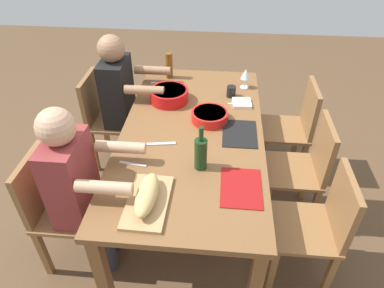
# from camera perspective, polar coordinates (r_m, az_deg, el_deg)

# --- Properties ---
(ground_plane) EXTENTS (8.00, 8.00, 0.00)m
(ground_plane) POSITION_cam_1_polar(r_m,az_deg,el_deg) (2.88, 0.00, -9.97)
(ground_plane) COLOR brown
(dining_table) EXTENTS (1.89, 0.97, 0.74)m
(dining_table) POSITION_cam_1_polar(r_m,az_deg,el_deg) (2.43, 0.00, 0.61)
(dining_table) COLOR brown
(dining_table) RESTS_ON ground_plane
(chair_near_center) EXTENTS (0.40, 0.40, 0.85)m
(chair_near_center) POSITION_cam_1_polar(r_m,az_deg,el_deg) (2.61, 17.95, -3.55)
(chair_near_center) COLOR olive
(chair_near_center) RESTS_ON ground_plane
(chair_far_right) EXTENTS (0.40, 0.40, 0.85)m
(chair_far_right) POSITION_cam_1_polar(r_m,az_deg,el_deg) (3.11, -14.10, 4.55)
(chair_far_right) COLOR olive
(chair_far_right) RESTS_ON ground_plane
(diner_far_right) EXTENTS (0.41, 0.53, 1.20)m
(diner_far_right) POSITION_cam_1_polar(r_m,az_deg,el_deg) (2.95, -11.31, 7.92)
(diner_far_right) COLOR #2D2D38
(diner_far_right) RESTS_ON ground_plane
(chair_far_left) EXTENTS (0.40, 0.40, 0.85)m
(chair_far_left) POSITION_cam_1_polar(r_m,az_deg,el_deg) (2.38, -21.27, -9.36)
(chair_far_left) COLOR olive
(chair_far_left) RESTS_ON ground_plane
(diner_far_left) EXTENTS (0.41, 0.53, 1.20)m
(diner_far_left) POSITION_cam_1_polar(r_m,az_deg,el_deg) (2.16, -18.12, -6.04)
(diner_far_left) COLOR #2D2D38
(diner_far_left) RESTS_ON ground_plane
(chair_near_right) EXTENTS (0.40, 0.40, 0.85)m
(chair_near_right) POSITION_cam_1_polar(r_m,az_deg,el_deg) (3.01, 16.42, 2.95)
(chair_near_right) COLOR olive
(chair_near_right) RESTS_ON ground_plane
(chair_near_left) EXTENTS (0.40, 0.40, 0.85)m
(chair_near_left) POSITION_cam_1_polar(r_m,az_deg,el_deg) (2.25, 20.05, -12.25)
(chair_near_left) COLOR olive
(chair_near_left) RESTS_ON ground_plane
(serving_bowl_fruit) EXTENTS (0.26, 0.26, 0.07)m
(serving_bowl_fruit) POSITION_cam_1_polar(r_m,az_deg,el_deg) (2.47, 2.92, 4.68)
(serving_bowl_fruit) COLOR red
(serving_bowl_fruit) RESTS_ON dining_table
(serving_bowl_greens) EXTENTS (0.30, 0.30, 0.10)m
(serving_bowl_greens) POSITION_cam_1_polar(r_m,az_deg,el_deg) (2.70, -3.78, 8.13)
(serving_bowl_greens) COLOR red
(serving_bowl_greens) RESTS_ON dining_table
(cutting_board) EXTENTS (0.40, 0.23, 0.02)m
(cutting_board) POSITION_cam_1_polar(r_m,az_deg,el_deg) (1.89, -7.28, -9.40)
(cutting_board) COLOR tan
(cutting_board) RESTS_ON dining_table
(bread_loaf) EXTENTS (0.32, 0.12, 0.09)m
(bread_loaf) POSITION_cam_1_polar(r_m,az_deg,el_deg) (1.85, -7.42, -8.24)
(bread_loaf) COLOR tan
(bread_loaf) RESTS_ON cutting_board
(wine_bottle) EXTENTS (0.08, 0.08, 0.29)m
(wine_bottle) POSITION_cam_1_polar(r_m,az_deg,el_deg) (2.02, 1.44, -1.49)
(wine_bottle) COLOR #193819
(wine_bottle) RESTS_ON dining_table
(beer_bottle) EXTENTS (0.06, 0.06, 0.22)m
(beer_bottle) POSITION_cam_1_polar(r_m,az_deg,el_deg) (3.03, -3.77, 12.74)
(beer_bottle) COLOR brown
(beer_bottle) RESTS_ON dining_table
(wine_glass) EXTENTS (0.08, 0.08, 0.17)m
(wine_glass) POSITION_cam_1_polar(r_m,az_deg,el_deg) (2.89, 8.79, 11.19)
(wine_glass) COLOR silver
(wine_glass) RESTS_ON dining_table
(placemat_near_center) EXTENTS (0.32, 0.23, 0.01)m
(placemat_near_center) POSITION_cam_1_polar(r_m,az_deg,el_deg) (2.38, 7.82, 1.73)
(placemat_near_center) COLOR black
(placemat_near_center) RESTS_ON dining_table
(fork_far_right) EXTENTS (0.03, 0.17, 0.01)m
(fork_far_right) POSITION_cam_1_polar(r_m,az_deg,el_deg) (2.98, -5.13, 9.89)
(fork_far_right) COLOR silver
(fork_far_right) RESTS_ON dining_table
(fork_far_left) EXTENTS (0.04, 0.17, 0.01)m
(fork_far_left) POSITION_cam_1_polar(r_m,az_deg,el_deg) (2.14, -9.68, -3.28)
(fork_far_left) COLOR silver
(fork_far_left) RESTS_ON dining_table
(cup_near_right) EXTENTS (0.07, 0.07, 0.09)m
(cup_near_right) POSITION_cam_1_polar(r_m,az_deg,el_deg) (2.78, 6.46, 8.57)
(cup_near_right) COLOR black
(cup_near_right) RESTS_ON dining_table
(fork_near_right) EXTENTS (0.02, 0.17, 0.01)m
(fork_near_right) POSITION_cam_1_polar(r_m,az_deg,el_deg) (2.69, 7.69, 6.48)
(fork_near_right) COLOR silver
(fork_near_right) RESTS_ON dining_table
(placemat_near_left) EXTENTS (0.32, 0.23, 0.01)m
(placemat_near_left) POSITION_cam_1_polar(r_m,az_deg,el_deg) (1.98, 8.06, -7.11)
(placemat_near_left) COLOR maroon
(placemat_near_left) RESTS_ON dining_table
(carving_knife) EXTENTS (0.06, 0.23, 0.01)m
(carving_knife) POSITION_cam_1_polar(r_m,az_deg,el_deg) (2.27, -5.58, 0.02)
(carving_knife) COLOR silver
(carving_knife) RESTS_ON dining_table
(napkin_stack) EXTENTS (0.15, 0.15, 0.02)m
(napkin_stack) POSITION_cam_1_polar(r_m,az_deg,el_deg) (2.70, 8.18, 6.69)
(napkin_stack) COLOR white
(napkin_stack) RESTS_ON dining_table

